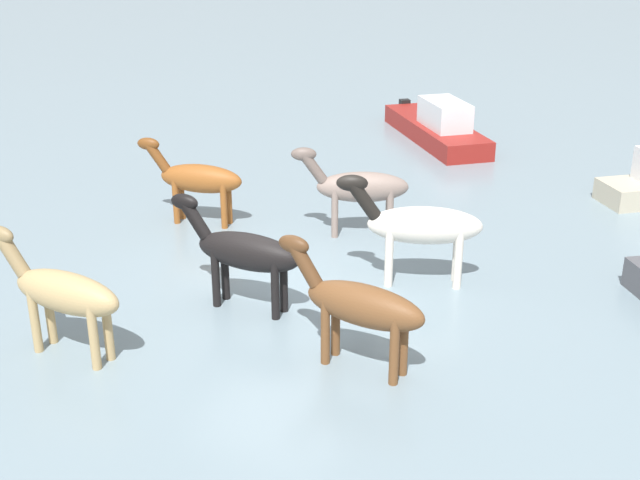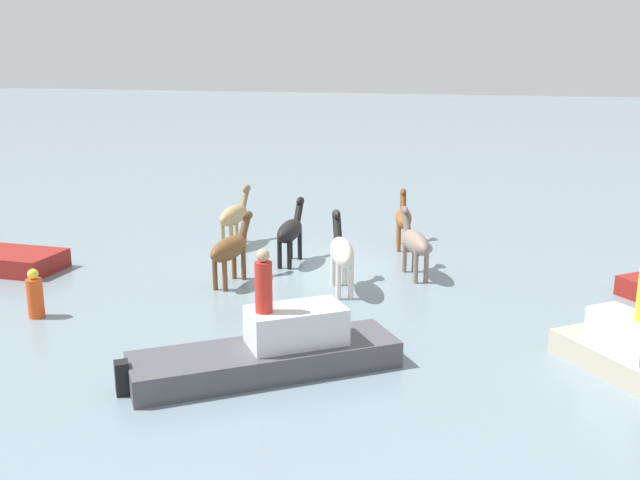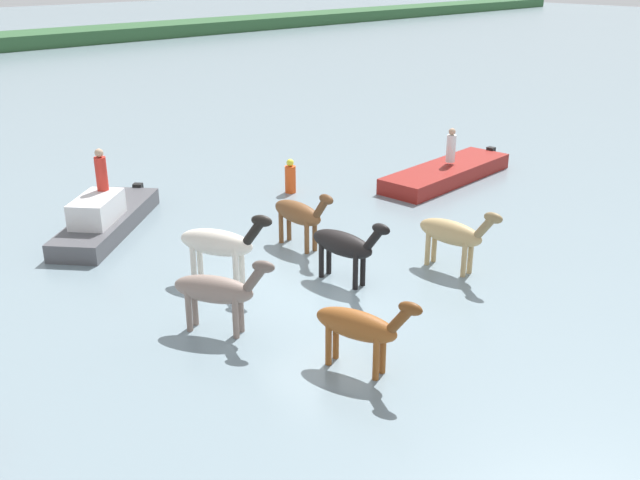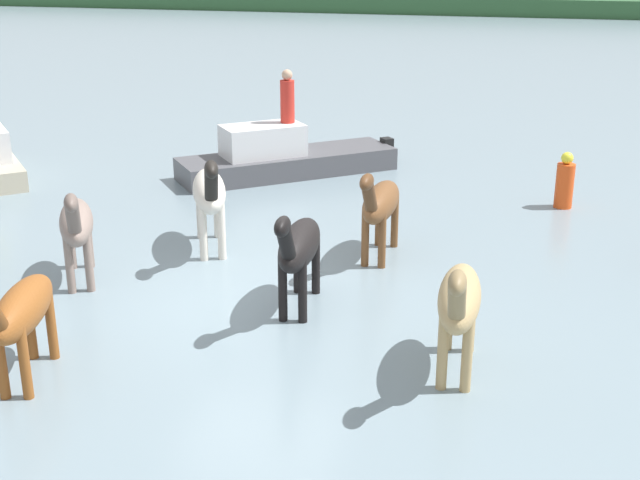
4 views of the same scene
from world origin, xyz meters
name	(u,v)px [view 4 (image 4 of 4)]	position (x,y,z in m)	size (l,w,h in m)	color
ground_plane	(258,299)	(0.00, 0.00, 0.00)	(219.14, 219.14, 0.00)	gray
distant_shoreline	(497,13)	(0.00, 53.24, 0.00)	(197.23, 6.00, 2.40)	#2E5732
horse_lead	(21,311)	(-1.91, -3.07, 0.93)	(0.91, 2.17, 1.68)	brown
horse_chestnut_trailing	(459,301)	(3.13, -1.50, 0.97)	(0.62, 2.27, 1.76)	tan
horse_rear_stallion	(380,204)	(1.42, 2.21, 0.96)	(0.55, 2.23, 1.74)	brown
horse_dun_straggler	(299,247)	(0.70, -0.16, 0.96)	(0.67, 2.25, 1.74)	black
horse_pinto_flank	(76,224)	(-2.93, -0.05, 0.95)	(1.41, 2.10, 1.73)	gray
horse_mid_herd	(209,193)	(-1.47, 1.82, 1.03)	(1.37, 2.34, 1.88)	silver
boat_dinghy_port	(283,161)	(-1.74, 6.89, 0.32)	(4.72, 4.28, 1.35)	#4C4C51
person_boatman_standing	(287,98)	(-1.66, 6.99, 1.75)	(0.32, 0.32, 1.19)	red
buoy_channel_marker	(565,183)	(4.45, 5.97, 0.51)	(0.36, 0.36, 1.14)	#E54C19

